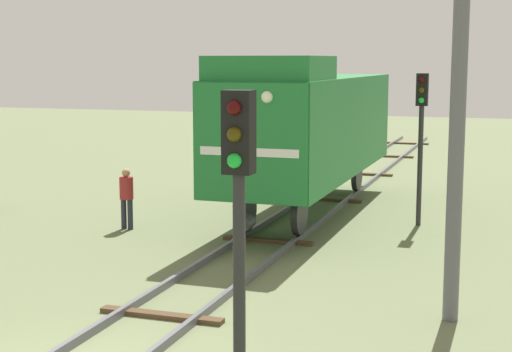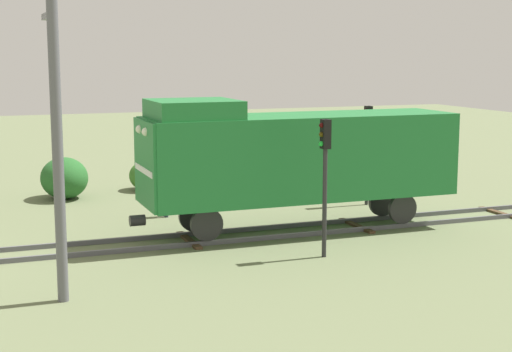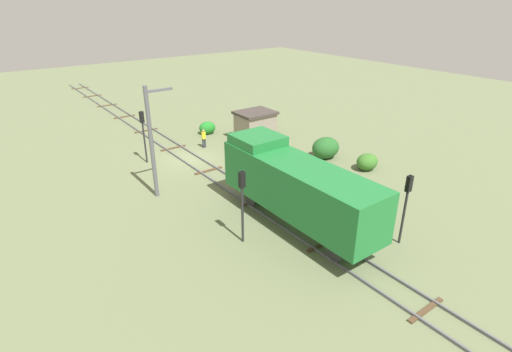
{
  "view_description": "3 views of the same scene",
  "coord_description": "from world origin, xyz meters",
  "px_view_note": "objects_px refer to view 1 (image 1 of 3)",
  "views": [
    {
      "loc": [
        6.07,
        -9.29,
        4.64
      ],
      "look_at": [
        -0.56,
        10.17,
        1.61
      ],
      "focal_mm": 55.0,
      "sensor_mm": 36.0,
      "label": 1
    },
    {
      "loc": [
        24.85,
        2.53,
        6.32
      ],
      "look_at": [
        0.63,
        11.68,
        2.21
      ],
      "focal_mm": 55.0,
      "sensor_mm": 36.0,
      "label": 2
    },
    {
      "loc": [
        14.06,
        28.66,
        12.7
      ],
      "look_at": [
        0.03,
        9.57,
        1.93
      ],
      "focal_mm": 28.0,
      "sensor_mm": 36.0,
      "label": 3
    }
  ],
  "objects_px": {
    "traffic_signal_mid": "(421,121)",
    "traffic_signal_far": "(248,109)",
    "catenary_mast": "(455,95)",
    "worker_by_signal": "(127,194)",
    "traffic_signal_near": "(239,213)",
    "locomotive": "(308,124)"
  },
  "relations": [
    {
      "from": "traffic_signal_near",
      "to": "worker_by_signal",
      "type": "xyz_separation_m",
      "value": [
        -7.4,
        11.21,
        -2.01
      ]
    },
    {
      "from": "traffic_signal_mid",
      "to": "catenary_mast",
      "type": "xyz_separation_m",
      "value": [
        1.54,
        -8.15,
        1.07
      ]
    },
    {
      "from": "traffic_signal_mid",
      "to": "locomotive",
      "type": "bearing_deg",
      "value": 171.88
    },
    {
      "from": "traffic_signal_far",
      "to": "worker_by_signal",
      "type": "xyz_separation_m",
      "value": [
        -0.6,
        -8.44,
        -1.87
      ]
    },
    {
      "from": "traffic_signal_mid",
      "to": "worker_by_signal",
      "type": "height_order",
      "value": "traffic_signal_mid"
    },
    {
      "from": "traffic_signal_mid",
      "to": "traffic_signal_far",
      "type": "xyz_separation_m",
      "value": [
        -7.0,
        5.31,
        -0.11
      ]
    },
    {
      "from": "catenary_mast",
      "to": "traffic_signal_near",
      "type": "bearing_deg",
      "value": -105.65
    },
    {
      "from": "traffic_signal_far",
      "to": "catenary_mast",
      "type": "xyz_separation_m",
      "value": [
        8.54,
        -13.46,
        1.18
      ]
    },
    {
      "from": "locomotive",
      "to": "worker_by_signal",
      "type": "relative_size",
      "value": 6.82
    },
    {
      "from": "traffic_signal_near",
      "to": "traffic_signal_far",
      "type": "height_order",
      "value": "traffic_signal_near"
    },
    {
      "from": "traffic_signal_mid",
      "to": "traffic_signal_far",
      "type": "height_order",
      "value": "traffic_signal_mid"
    },
    {
      "from": "locomotive",
      "to": "worker_by_signal",
      "type": "xyz_separation_m",
      "value": [
        -4.2,
        -3.61,
        -1.78
      ]
    },
    {
      "from": "traffic_signal_near",
      "to": "catenary_mast",
      "type": "xyz_separation_m",
      "value": [
        1.74,
        6.2,
        1.05
      ]
    },
    {
      "from": "traffic_signal_mid",
      "to": "catenary_mast",
      "type": "bearing_deg",
      "value": -79.32
    },
    {
      "from": "locomotive",
      "to": "traffic_signal_far",
      "type": "bearing_deg",
      "value": 126.71
    },
    {
      "from": "traffic_signal_far",
      "to": "catenary_mast",
      "type": "distance_m",
      "value": 15.98
    },
    {
      "from": "worker_by_signal",
      "to": "catenary_mast",
      "type": "xyz_separation_m",
      "value": [
        9.14,
        -5.02,
        3.06
      ]
    },
    {
      "from": "traffic_signal_mid",
      "to": "traffic_signal_far",
      "type": "relative_size",
      "value": 1.04
    },
    {
      "from": "locomotive",
      "to": "traffic_signal_mid",
      "type": "height_order",
      "value": "locomotive"
    },
    {
      "from": "traffic_signal_near",
      "to": "traffic_signal_far",
      "type": "relative_size",
      "value": 1.05
    },
    {
      "from": "traffic_signal_far",
      "to": "worker_by_signal",
      "type": "distance_m",
      "value": 8.67
    },
    {
      "from": "traffic_signal_mid",
      "to": "catenary_mast",
      "type": "distance_m",
      "value": 8.36
    }
  ]
}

